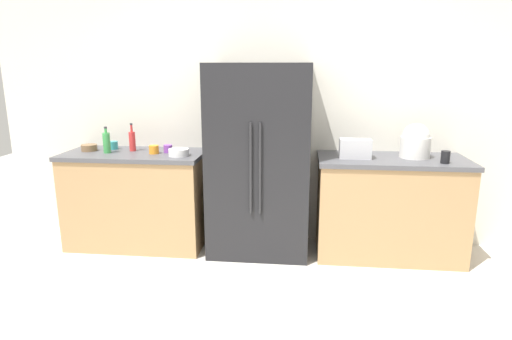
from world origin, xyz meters
name	(u,v)px	position (x,y,z in m)	size (l,w,h in m)	color
ground_plane	(256,336)	(0.00, 0.00, 0.00)	(11.19, 11.19, 0.00)	beige
kitchen_back_panel	(276,107)	(0.00, 1.75, 1.33)	(5.59, 0.10, 2.66)	silver
counter_left	(137,199)	(-1.32, 1.39, 0.46)	(1.33, 0.64, 0.92)	tan
counter_right	(389,207)	(1.07, 1.39, 0.46)	(1.32, 0.64, 0.92)	tan
refrigerator	(259,161)	(-0.12, 1.37, 0.87)	(0.92, 0.65, 1.75)	black
toaster	(355,149)	(0.73, 1.34, 1.01)	(0.28, 0.14, 0.17)	silver
rice_cooker	(416,142)	(1.27, 1.43, 1.07)	(0.26, 0.26, 0.31)	silver
bottle_a	(132,141)	(-1.36, 1.46, 1.02)	(0.06, 0.06, 0.27)	red
bottle_b	(107,142)	(-1.56, 1.34, 1.02)	(0.07, 0.07, 0.25)	green
cup_a	(445,157)	(1.47, 1.22, 0.98)	(0.07, 0.07, 0.11)	black
cup_b	(154,150)	(-1.11, 1.35, 0.96)	(0.09, 0.09, 0.08)	orange
cup_c	(168,149)	(-1.00, 1.42, 0.96)	(0.08, 0.08, 0.07)	purple
cup_d	(114,145)	(-1.58, 1.52, 0.96)	(0.09, 0.09, 0.08)	teal
bowl_a	(89,148)	(-1.78, 1.42, 0.95)	(0.15, 0.15, 0.06)	brown
bowl_b	(179,152)	(-0.85, 1.28, 0.96)	(0.18, 0.18, 0.06)	white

